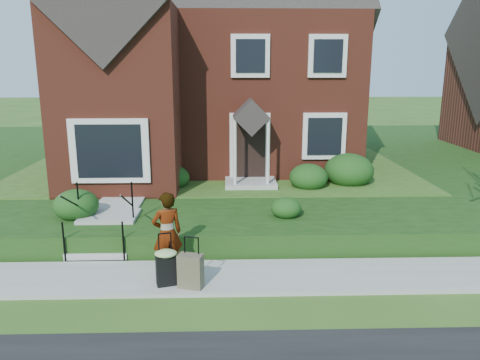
{
  "coord_description": "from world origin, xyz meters",
  "views": [
    {
      "loc": [
        0.45,
        -8.93,
        4.27
      ],
      "look_at": [
        0.77,
        2.0,
        1.62
      ],
      "focal_mm": 35.0,
      "sensor_mm": 36.0,
      "label": 1
    }
  ],
  "objects_px": {
    "front_steps": "(105,229)",
    "suitcase_black": "(166,265)",
    "suitcase_olive": "(191,271)",
    "woman": "(167,233)"
  },
  "relations": [
    {
      "from": "front_steps",
      "to": "suitcase_black",
      "type": "bearing_deg",
      "value": -51.97
    },
    {
      "from": "front_steps",
      "to": "suitcase_black",
      "type": "height_order",
      "value": "front_steps"
    },
    {
      "from": "woman",
      "to": "suitcase_olive",
      "type": "height_order",
      "value": "woman"
    },
    {
      "from": "suitcase_black",
      "to": "suitcase_olive",
      "type": "xyz_separation_m",
      "value": [
        0.48,
        -0.12,
        -0.07
      ]
    },
    {
      "from": "front_steps",
      "to": "suitcase_olive",
      "type": "height_order",
      "value": "front_steps"
    },
    {
      "from": "suitcase_black",
      "to": "suitcase_olive",
      "type": "bearing_deg",
      "value": -30.4
    },
    {
      "from": "front_steps",
      "to": "suitcase_olive",
      "type": "relative_size",
      "value": 1.98
    },
    {
      "from": "front_steps",
      "to": "suitcase_black",
      "type": "xyz_separation_m",
      "value": [
        1.75,
        -2.24,
        0.02
      ]
    },
    {
      "from": "front_steps",
      "to": "suitcase_black",
      "type": "relative_size",
      "value": 1.9
    },
    {
      "from": "front_steps",
      "to": "woman",
      "type": "xyz_separation_m",
      "value": [
        1.71,
        -1.67,
        0.48
      ]
    }
  ]
}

